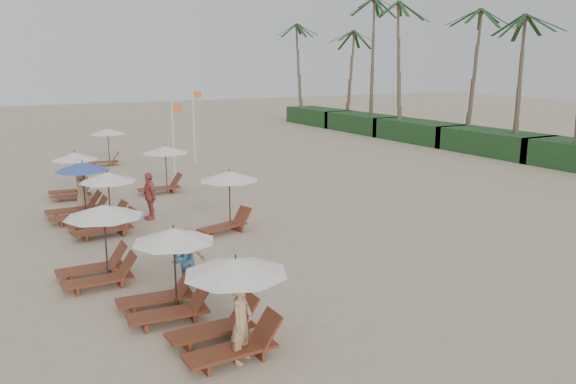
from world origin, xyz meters
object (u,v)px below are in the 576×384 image
lounger_station_0 (226,305)px  beachgoer_mid_a (182,260)px  inland_station_2 (106,141)px  beachgoer_far_a (149,196)px  flag_pole_near (174,134)px  lounger_station_3 (102,207)px  beachgoer_near (241,322)px  lounger_station_4 (77,194)px  inland_station_1 (163,165)px  beachgoer_mid_b (189,252)px  lounger_station_2 (98,244)px  lounger_station_5 (72,174)px  beachgoer_far_b (82,190)px  lounger_station_1 (166,275)px  inland_station_0 (226,194)px

lounger_station_0 → beachgoer_mid_a: (0.30, 3.78, -0.18)m
inland_station_2 → beachgoer_far_a: (-1.28, -13.74, -0.51)m
flag_pole_near → inland_station_2: bearing=116.8°
lounger_station_3 → beachgoer_near: bearing=-87.3°
lounger_station_4 → inland_station_1: size_ratio=0.97×
beachgoer_mid_b → lounger_station_4: bearing=-41.0°
lounger_station_0 → lounger_station_2: bearing=106.1°
lounger_station_0 → lounger_station_5: (-0.44, 17.02, 0.07)m
lounger_station_0 → beachgoer_far_a: (1.61, 11.53, -0.09)m
beachgoer_near → beachgoer_mid_b: bearing=41.7°
beachgoer_near → lounger_station_5: bearing=51.2°
lounger_station_4 → beachgoer_near: 13.51m
inland_station_1 → beachgoer_mid_a: size_ratio=1.56×
lounger_station_4 → beachgoer_far_b: 1.45m
lounger_station_2 → flag_pole_near: flag_pole_near is taller
lounger_station_5 → beachgoer_far_a: size_ratio=1.25×
lounger_station_5 → inland_station_2: bearing=68.0°
inland_station_2 → beachgoer_mid_b: inland_station_2 is taller
lounger_station_2 → beachgoer_mid_a: 2.58m
lounger_station_4 → beachgoer_near: lounger_station_4 is taller
beachgoer_near → beachgoer_far_a: bearing=42.3°
lounger_station_1 → flag_pole_near: bearing=71.0°
beachgoer_near → flag_pole_near: bearing=34.8°
lounger_station_5 → beachgoer_far_a: (2.05, -5.49, -0.16)m
inland_station_0 → beachgoer_mid_a: (-3.36, -4.75, -0.54)m
lounger_station_3 → flag_pole_near: (5.96, 9.62, 1.30)m
lounger_station_1 → inland_station_2: inland_station_2 is taller
lounger_station_1 → beachgoer_mid_a: lounger_station_1 is taller
lounger_station_1 → flag_pole_near: 18.74m
flag_pole_near → lounger_station_4: bearing=-131.5°
lounger_station_0 → lounger_station_5: bearing=91.5°
beachgoer_far_a → flag_pole_near: size_ratio=0.46×
flag_pole_near → inland_station_1: bearing=-115.5°
lounger_station_2 → inland_station_1: size_ratio=0.94×
inland_station_2 → flag_pole_near: flag_pole_near is taller
lounger_station_2 → beachgoer_far_b: bearing=82.8°
lounger_station_1 → lounger_station_3: (0.12, 8.07, -0.05)m
lounger_station_2 → beachgoer_far_b: 8.82m
lounger_station_2 → beachgoer_far_a: bearing=62.0°
lounger_station_2 → beachgoer_near: bearing=-74.7°
inland_station_0 → flag_pole_near: 11.77m
lounger_station_1 → lounger_station_5: lounger_station_1 is taller
lounger_station_0 → inland_station_1: inland_station_1 is taller
lounger_station_1 → lounger_station_0: bearing=-76.6°
inland_station_1 → beachgoer_mid_b: size_ratio=1.81×
lounger_station_0 → lounger_station_1: 2.50m
beachgoer_far_a → beachgoer_far_b: bearing=-146.7°
lounger_station_4 → lounger_station_5: 4.17m
lounger_station_2 → inland_station_1: bearing=63.9°
lounger_station_2 → lounger_station_3: size_ratio=0.96×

